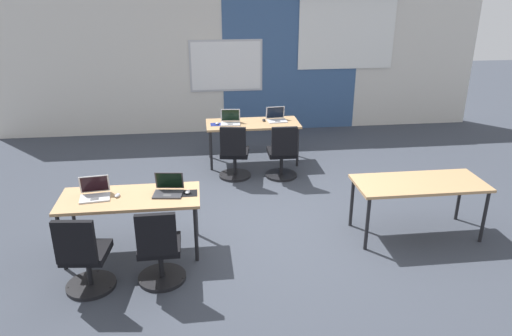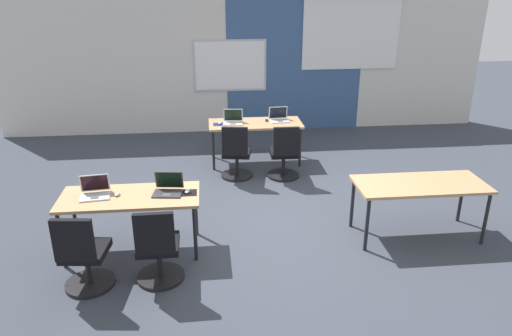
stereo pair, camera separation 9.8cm
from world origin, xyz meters
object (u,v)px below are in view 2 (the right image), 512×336
at_px(mouse_near_left_inner, 187,191).
at_px(laptop_near_left_end, 95,192).
at_px(desk_near_left, 130,200).
at_px(laptop_near_left_inner, 168,189).
at_px(laptop_far_left, 233,121).
at_px(chair_near_left_inner, 158,252).
at_px(mouse_far_right, 267,120).
at_px(chair_near_left_end, 84,258).
at_px(chair_far_right, 284,156).
at_px(desk_near_right, 420,188).
at_px(chair_far_left, 236,156).
at_px(desk_far_center, 255,126).
at_px(laptop_far_right, 279,118).
at_px(mouse_near_left_end, 117,194).
at_px(mouse_far_left, 220,123).

relative_size(mouse_near_left_inner, laptop_near_left_end, 0.30).
bearing_deg(desk_near_left, laptop_near_left_inner, 4.85).
relative_size(mouse_near_left_inner, laptop_far_left, 0.30).
distance_m(chair_near_left_inner, laptop_far_left, 3.66).
bearing_deg(laptop_far_left, laptop_near_left_inner, -103.26).
height_order(laptop_near_left_end, mouse_far_right, laptop_near_left_end).
bearing_deg(chair_near_left_end, chair_near_left_inner, -169.73).
bearing_deg(chair_far_right, desk_near_right, 125.00).
bearing_deg(chair_near_left_end, laptop_far_left, -110.00).
bearing_deg(desk_near_left, laptop_far_left, 63.99).
relative_size(chair_near_left_inner, chair_far_left, 1.00).
xyz_separation_m(desk_far_center, chair_near_left_inner, (-1.39, -3.50, -0.28)).
distance_m(mouse_near_left_inner, chair_near_left_inner, 0.85).
height_order(desk_near_left, chair_far_right, chair_far_right).
xyz_separation_m(laptop_near_left_inner, laptop_far_right, (1.73, 2.84, 0.00)).
xyz_separation_m(mouse_near_left_end, chair_near_left_end, (-0.25, -0.77, -0.36)).
bearing_deg(laptop_near_left_end, mouse_near_left_inner, -8.73).
xyz_separation_m(chair_near_left_end, chair_far_left, (1.76, 2.84, 0.00)).
relative_size(chair_near_left_end, chair_far_right, 1.00).
bearing_deg(chair_far_right, laptop_far_left, -44.70).
relative_size(desk_near_left, chair_far_right, 1.74).
height_order(desk_near_left, chair_near_left_inner, chair_near_left_inner).
bearing_deg(desk_near_right, mouse_near_left_end, 179.75).
distance_m(desk_near_right, chair_near_left_inner, 3.23).
distance_m(mouse_near_left_inner, mouse_far_left, 2.80).
bearing_deg(chair_near_left_end, laptop_near_left_end, -83.87).
height_order(desk_far_center, chair_near_left_inner, chair_near_left_inner).
height_order(desk_far_center, laptop_far_left, laptop_far_left).
relative_size(mouse_near_left_end, mouse_far_right, 1.02).
distance_m(laptop_near_left_inner, chair_near_left_end, 1.22).
bearing_deg(laptop_near_left_end, laptop_far_right, 40.93).
bearing_deg(desk_near_left, laptop_near_left_end, 174.63).
relative_size(laptop_near_left_inner, laptop_near_left_end, 1.01).
bearing_deg(desk_near_right, desk_near_left, 180.00).
height_order(desk_far_center, laptop_near_left_inner, laptop_near_left_inner).
distance_m(desk_near_right, mouse_near_left_inner, 2.84).
bearing_deg(desk_far_center, laptop_near_left_end, -127.77).
height_order(desk_far_center, chair_far_right, chair_far_right).
height_order(mouse_near_left_inner, mouse_near_left_end, mouse_near_left_inner).
xyz_separation_m(chair_near_left_inner, mouse_far_right, (1.60, 3.58, 0.36)).
bearing_deg(desk_near_right, mouse_far_left, 130.55).
height_order(laptop_far_left, mouse_far_left, laptop_far_left).
bearing_deg(chair_far_right, laptop_far_right, -91.71).
bearing_deg(mouse_near_left_inner, desk_near_left, -179.68).
xyz_separation_m(laptop_far_right, chair_far_right, (-0.04, -0.86, -0.39)).
height_order(laptop_near_left_inner, laptop_far_left, laptop_far_left).
xyz_separation_m(chair_near_left_inner, mouse_near_left_end, (-0.50, 0.72, 0.36)).
distance_m(laptop_far_left, mouse_far_left, 0.24).
height_order(desk_near_right, mouse_far_right, mouse_far_right).
bearing_deg(mouse_far_right, desk_near_left, -124.20).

